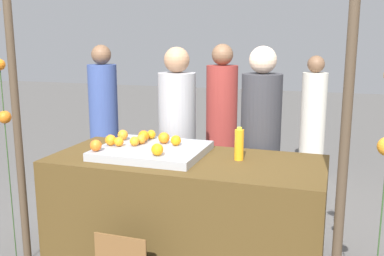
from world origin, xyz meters
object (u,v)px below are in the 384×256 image
object	(u,v)px
orange_1	(134,141)
juice_bottle	(239,144)
stall_counter	(186,214)
vendor_right	(260,153)
vendor_left	(177,147)
orange_0	(164,138)

from	to	relation	value
orange_1	juice_bottle	distance (m)	0.80
stall_counter	vendor_right	bearing A→B (deg)	56.55
stall_counter	orange_1	xyz separation A→B (m)	(-0.42, 0.01, 0.53)
vendor_left	vendor_right	bearing A→B (deg)	-0.04
orange_0	orange_1	distance (m)	0.24
orange_0	vendor_left	xyz separation A→B (m)	(-0.08, 0.51, -0.20)
orange_1	vendor_left	bearing A→B (deg)	80.93
stall_counter	juice_bottle	distance (m)	0.68
juice_bottle	vendor_right	size ratio (longest dim) A/B	0.14
orange_1	vendor_left	size ratio (longest dim) A/B	0.04
stall_counter	orange_0	xyz separation A→B (m)	(-0.23, 0.16, 0.54)
vendor_left	orange_1	bearing A→B (deg)	-99.07
orange_0	vendor_left	world-z (taller)	vendor_left
orange_1	vendor_right	xyz separation A→B (m)	(0.86, 0.66, -0.19)
orange_0	vendor_left	bearing A→B (deg)	98.72
orange_0	orange_1	size ratio (longest dim) A/B	1.21
orange_0	vendor_right	xyz separation A→B (m)	(0.68, 0.51, -0.19)
orange_0	stall_counter	bearing A→B (deg)	-33.57
stall_counter	orange_0	size ratio (longest dim) A/B	22.64
juice_bottle	orange_0	bearing A→B (deg)	173.41
orange_1	juice_bottle	xyz separation A→B (m)	(0.80, 0.08, 0.02)
orange_0	orange_1	world-z (taller)	orange_0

